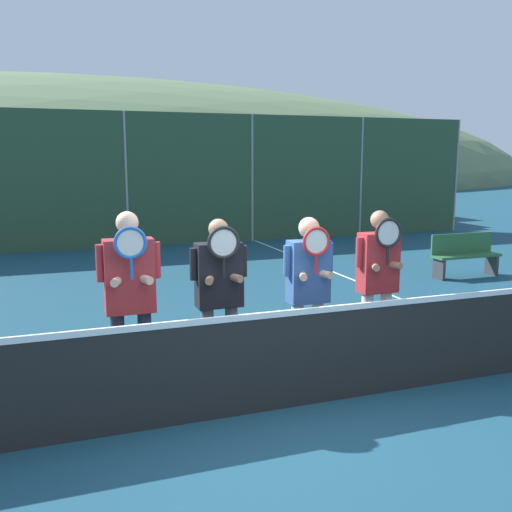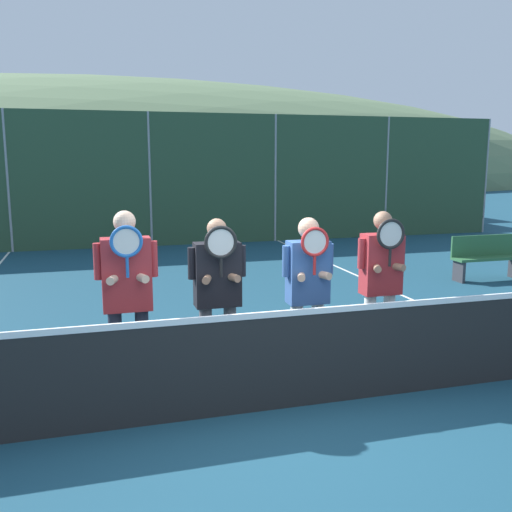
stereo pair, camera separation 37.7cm
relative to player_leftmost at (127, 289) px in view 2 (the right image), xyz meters
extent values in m
plane|color=navy|center=(1.21, -0.66, -1.08)|extent=(120.00, 120.00, 0.00)
ellipsoid|color=#5B7551|center=(1.21, 50.43, -1.08)|extent=(94.13, 52.29, 18.30)
cube|color=tan|center=(2.33, 17.23, 0.36)|extent=(17.75, 5.00, 2.89)
cube|color=#3D4247|center=(2.33, 17.23, 1.99)|extent=(18.25, 5.50, 0.36)
cylinder|color=gray|center=(-2.23, 9.75, 0.66)|extent=(0.06, 0.06, 3.49)
cylinder|color=gray|center=(1.21, 9.75, 0.66)|extent=(0.06, 0.06, 3.49)
cylinder|color=gray|center=(4.66, 9.75, 0.66)|extent=(0.06, 0.06, 3.49)
cylinder|color=gray|center=(8.10, 9.75, 0.66)|extent=(0.06, 0.06, 3.49)
cylinder|color=gray|center=(11.54, 9.75, 0.66)|extent=(0.06, 0.06, 3.49)
cube|color=#2D4C33|center=(1.21, 9.75, 0.66)|extent=(20.65, 0.02, 3.49)
cube|color=black|center=(1.21, -0.66, -0.64)|extent=(9.29, 0.02, 0.90)
cube|color=white|center=(1.21, -0.66, -0.17)|extent=(9.29, 0.03, 0.06)
cube|color=white|center=(4.73, 2.34, -1.08)|extent=(0.05, 16.00, 0.01)
cylinder|color=#232838|center=(-0.13, 0.01, -0.64)|extent=(0.13, 0.13, 0.88)
cylinder|color=#232838|center=(0.13, 0.01, -0.64)|extent=(0.13, 0.13, 0.88)
cube|color=maroon|center=(0.00, 0.01, 0.14)|extent=(0.46, 0.22, 0.70)
sphere|color=#DBB293|center=(0.00, 0.01, 0.64)|extent=(0.21, 0.21, 0.21)
cylinder|color=maroon|center=(-0.25, 0.01, 0.28)|extent=(0.08, 0.08, 0.34)
cylinder|color=maroon|center=(0.25, 0.01, 0.28)|extent=(0.08, 0.08, 0.34)
cylinder|color=#DBB293|center=(-0.11, -0.08, 0.13)|extent=(0.16, 0.27, 0.08)
cylinder|color=#DBB293|center=(0.11, -0.08, 0.13)|extent=(0.16, 0.27, 0.08)
cylinder|color=#1E5BAD|center=(0.00, -0.17, 0.25)|extent=(0.03, 0.03, 0.20)
torus|color=#1E5BAD|center=(0.00, -0.17, 0.48)|extent=(0.30, 0.03, 0.30)
cylinder|color=silver|center=(0.00, -0.17, 0.48)|extent=(0.25, 0.00, 0.25)
cylinder|color=#56565B|center=(0.77, 0.12, -0.67)|extent=(0.13, 0.13, 0.83)
cylinder|color=#56565B|center=(1.03, 0.12, -0.67)|extent=(0.13, 0.13, 0.83)
cube|color=black|center=(0.90, 0.12, 0.07)|extent=(0.46, 0.22, 0.65)
sphere|color=#997056|center=(0.90, 0.12, 0.54)|extent=(0.20, 0.20, 0.20)
cylinder|color=black|center=(0.65, 0.12, 0.20)|extent=(0.08, 0.08, 0.32)
cylinder|color=black|center=(1.16, 0.12, 0.20)|extent=(0.08, 0.08, 0.32)
cylinder|color=#997056|center=(0.79, 0.03, 0.06)|extent=(0.16, 0.27, 0.08)
cylinder|color=#997056|center=(1.02, 0.03, 0.06)|extent=(0.16, 0.27, 0.08)
cylinder|color=black|center=(0.90, -0.06, 0.18)|extent=(0.03, 0.03, 0.20)
torus|color=black|center=(0.90, -0.06, 0.42)|extent=(0.33, 0.04, 0.33)
cylinder|color=silver|center=(0.90, -0.06, 0.42)|extent=(0.27, 0.00, 0.27)
cylinder|color=white|center=(1.71, -0.01, -0.67)|extent=(0.13, 0.13, 0.82)
cylinder|color=white|center=(1.94, -0.01, -0.67)|extent=(0.13, 0.13, 0.82)
cube|color=#335693|center=(1.83, -0.01, 0.07)|extent=(0.42, 0.22, 0.65)
sphere|color=tan|center=(1.83, -0.01, 0.52)|extent=(0.22, 0.22, 0.22)
cylinder|color=#335693|center=(1.59, -0.01, 0.19)|extent=(0.08, 0.08, 0.32)
cylinder|color=#335693|center=(2.07, -0.01, 0.19)|extent=(0.08, 0.08, 0.32)
cylinder|color=tan|center=(1.72, -0.10, 0.05)|extent=(0.16, 0.27, 0.08)
cylinder|color=tan|center=(1.93, -0.10, 0.05)|extent=(0.16, 0.27, 0.08)
cylinder|color=red|center=(1.83, -0.19, 0.17)|extent=(0.03, 0.03, 0.20)
torus|color=red|center=(1.83, -0.19, 0.41)|extent=(0.30, 0.03, 0.30)
cylinder|color=silver|center=(1.83, -0.19, 0.41)|extent=(0.25, 0.00, 0.25)
cylinder|color=white|center=(2.60, 0.08, -0.66)|extent=(0.13, 0.13, 0.84)
cylinder|color=white|center=(2.84, 0.08, -0.66)|extent=(0.13, 0.13, 0.84)
cube|color=maroon|center=(2.72, 0.08, 0.09)|extent=(0.43, 0.22, 0.67)
sphere|color=#997056|center=(2.72, 0.08, 0.57)|extent=(0.20, 0.20, 0.20)
cylinder|color=maroon|center=(2.48, 0.08, 0.22)|extent=(0.08, 0.08, 0.33)
cylinder|color=maroon|center=(2.96, 0.08, 0.22)|extent=(0.08, 0.08, 0.33)
cylinder|color=#997056|center=(2.61, -0.01, 0.08)|extent=(0.16, 0.27, 0.08)
cylinder|color=#997056|center=(2.83, -0.01, 0.08)|extent=(0.16, 0.27, 0.08)
cylinder|color=black|center=(2.72, -0.10, 0.20)|extent=(0.03, 0.03, 0.20)
torus|color=black|center=(2.72, -0.10, 0.44)|extent=(0.33, 0.04, 0.33)
cylinder|color=silver|center=(2.72, -0.10, 0.44)|extent=(0.27, 0.00, 0.27)
cube|color=navy|center=(0.23, 11.94, -0.41)|extent=(4.44, 1.77, 0.75)
cube|color=#2D3842|center=(0.23, 11.94, 0.27)|extent=(2.44, 1.63, 0.61)
cylinder|color=black|center=(1.68, 11.03, -0.78)|extent=(0.60, 0.16, 0.60)
cylinder|color=black|center=(1.68, 12.84, -0.78)|extent=(0.60, 0.16, 0.60)
cylinder|color=black|center=(-1.21, 11.03, -0.78)|extent=(0.60, 0.16, 0.60)
cylinder|color=black|center=(-1.21, 12.84, -0.78)|extent=(0.60, 0.16, 0.60)
cube|color=#285638|center=(4.98, 11.71, -0.36)|extent=(4.11, 1.76, 0.85)
cube|color=#2D3842|center=(4.98, 11.71, 0.41)|extent=(2.26, 1.62, 0.69)
cylinder|color=black|center=(6.32, 10.81, -0.78)|extent=(0.60, 0.16, 0.60)
cylinder|color=black|center=(6.32, 12.61, -0.78)|extent=(0.60, 0.16, 0.60)
cylinder|color=black|center=(3.65, 10.81, -0.78)|extent=(0.60, 0.16, 0.60)
cylinder|color=black|center=(3.65, 12.61, -0.78)|extent=(0.60, 0.16, 0.60)
cube|color=black|center=(9.87, 11.76, -0.39)|extent=(4.72, 1.85, 0.79)
cube|color=#2D3842|center=(9.87, 11.76, 0.33)|extent=(2.59, 1.70, 0.65)
cylinder|color=black|center=(11.40, 10.82, -0.78)|extent=(0.60, 0.16, 0.60)
cylinder|color=black|center=(11.40, 12.71, -0.78)|extent=(0.60, 0.16, 0.60)
cylinder|color=black|center=(8.34, 10.82, -0.78)|extent=(0.60, 0.16, 0.60)
cylinder|color=black|center=(8.34, 12.71, -0.78)|extent=(0.60, 0.16, 0.60)
cube|color=#2D6038|center=(6.95, 3.65, -0.66)|extent=(1.43, 0.36, 0.05)
cube|color=#2D6038|center=(6.95, 3.81, -0.43)|extent=(1.43, 0.04, 0.40)
cube|color=#333338|center=(6.32, 3.65, -0.88)|extent=(0.06, 0.32, 0.40)
camera|label=1|loc=(-0.65, -5.29, 1.23)|focal=40.00mm
camera|label=2|loc=(-0.29, -5.41, 1.23)|focal=40.00mm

